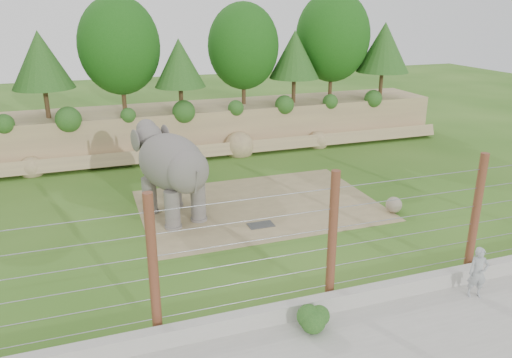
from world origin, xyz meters
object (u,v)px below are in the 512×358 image
object	(u,v)px
elephant	(172,175)
barrier_fence	(332,238)
stone_ball	(394,205)
zookeeper	(478,273)

from	to	relation	value
elephant	barrier_fence	bearing A→B (deg)	-86.00
stone_ball	barrier_fence	size ratio (longest dim) A/B	0.03
zookeeper	barrier_fence	bearing A→B (deg)	-177.45
stone_ball	barrier_fence	xyz separation A→B (m)	(-5.50, -4.91, 1.65)
elephant	stone_ball	distance (m)	9.17
elephant	zookeeper	xyz separation A→B (m)	(7.33, -8.81, -1.00)
elephant	barrier_fence	distance (m)	8.18
elephant	stone_ball	bearing A→B (deg)	-35.65
stone_ball	barrier_fence	bearing A→B (deg)	-138.22
barrier_fence	zookeeper	distance (m)	4.51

